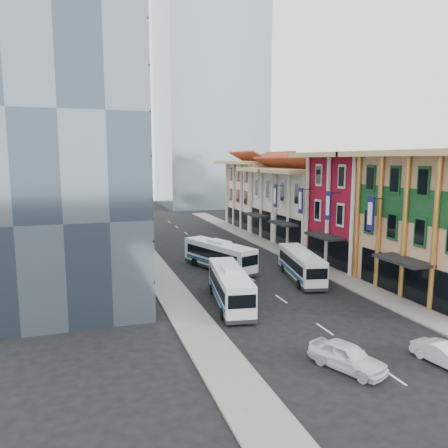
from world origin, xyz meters
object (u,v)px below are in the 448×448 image
object	(u,v)px
bus_right	(301,264)
sedan_right	(444,354)
office_tower	(64,124)
sedan_left	(347,356)
shophouse_tan	(445,227)
bus_left_near	(230,286)
bus_left_far	(219,255)

from	to	relation	value
bus_right	sedan_right	xyz separation A→B (m)	(-0.81, -18.80, -0.92)
office_tower	bus_right	bearing A→B (deg)	-15.64
sedan_right	sedan_left	bearing A→B (deg)	157.56
bus_right	sedan_left	bearing A→B (deg)	-98.74
office_tower	sedan_right	size ratio (longest dim) A/B	8.03
shophouse_tan	bus_right	distance (m)	13.18
shophouse_tan	bus_left_near	bearing A→B (deg)	170.83
shophouse_tan	sedan_left	xyz separation A→B (m)	(-15.94, -9.54, -5.23)
shophouse_tan	office_tower	bearing A→B (deg)	155.70
bus_left_far	bus_right	bearing A→B (deg)	-63.05
office_tower	sedan_left	size ratio (longest dim) A/B	6.60
office_tower	bus_left_near	bearing A→B (deg)	-41.58
shophouse_tan	sedan_left	world-z (taller)	shophouse_tan
bus_left_near	sedan_left	world-z (taller)	bus_left_near
sedan_right	bus_left_near	bearing A→B (deg)	111.29
office_tower	bus_left_far	xyz separation A→B (m)	(15.00, 0.17, -13.38)
sedan_right	shophouse_tan	bearing A→B (deg)	36.71
bus_right	bus_left_far	bearing A→B (deg)	147.86
shophouse_tan	bus_left_far	size ratio (longest dim) A/B	1.39
bus_right	shophouse_tan	bearing A→B (deg)	-28.59
bus_left_far	sedan_right	distance (m)	25.65
shophouse_tan	office_tower	size ratio (longest dim) A/B	0.47
bus_left_far	bus_right	distance (m)	8.98
sedan_left	shophouse_tan	bearing A→B (deg)	7.69
office_tower	bus_left_far	size ratio (longest dim) A/B	2.97
shophouse_tan	office_tower	distance (m)	35.19
office_tower	sedan_right	distance (m)	35.37
sedan_left	bus_right	bearing A→B (deg)	46.59
bus_right	office_tower	bearing A→B (deg)	175.80
bus_left_far	shophouse_tan	bearing A→B (deg)	-61.00
bus_left_far	sedan_right	xyz separation A→B (m)	(5.69, -24.99, -1.00)
sedan_left	office_tower	bearing A→B (deg)	99.38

